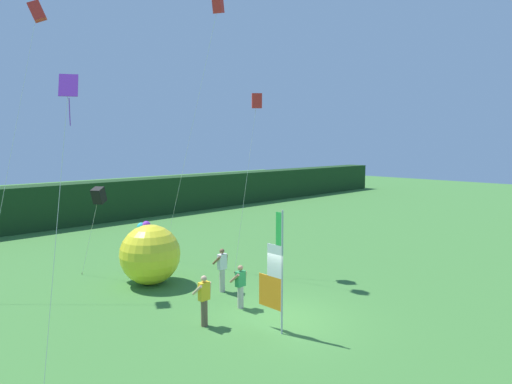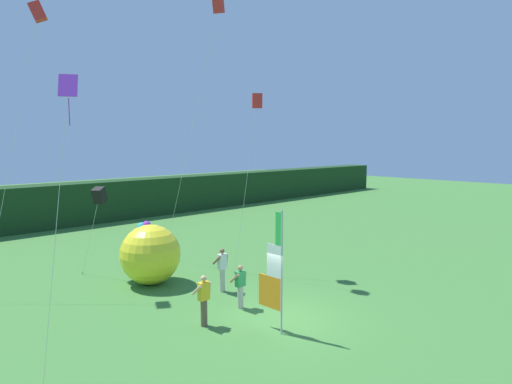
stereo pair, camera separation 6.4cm
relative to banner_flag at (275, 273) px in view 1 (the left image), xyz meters
name	(u,v)px [view 1 (the left image)]	position (x,y,z in m)	size (l,w,h in m)	color
ground_plane	(283,319)	(0.92, 0.48, -1.88)	(120.00, 120.00, 0.00)	#3D7533
distant_treeline	(43,207)	(0.92, 23.06, -0.36)	(80.00, 2.40, 3.05)	#193819
banner_flag	(275,273)	(0.00, 0.00, 0.00)	(0.06, 1.03, 3.93)	#B7B7BC
person_near_banner	(222,269)	(1.23, 4.04, -0.94)	(0.55, 0.48, 1.77)	#B7B2A3
person_mid_field	(240,285)	(0.54, 2.21, -1.04)	(0.55, 0.48, 1.59)	#B7B2A3
person_far_left	(204,299)	(-1.37, 1.88, -0.98)	(0.55, 0.48, 1.70)	brown
inflatable_balloon	(150,254)	(-0.29, 6.95, -0.60)	(2.54, 2.54, 2.64)	yellow
kite_red_box_0	(37,13)	(-3.15, 10.43, 9.37)	(3.33, 1.64, 11.73)	brown
kite_purple_diamond_1	(67,110)	(-5.37, 2.27, 4.91)	(1.64, 1.28, 7.73)	brown
kite_red_box_2	(257,102)	(4.49, 5.37, 5.96)	(1.61, 0.68, 8.24)	brown
kite_red_box_3	(217,9)	(3.14, 6.47, 10.00)	(1.20, 3.88, 12.35)	brown
kite_black_box_4	(99,196)	(-1.29, 9.45, 1.77)	(0.94, 1.25, 4.05)	brown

